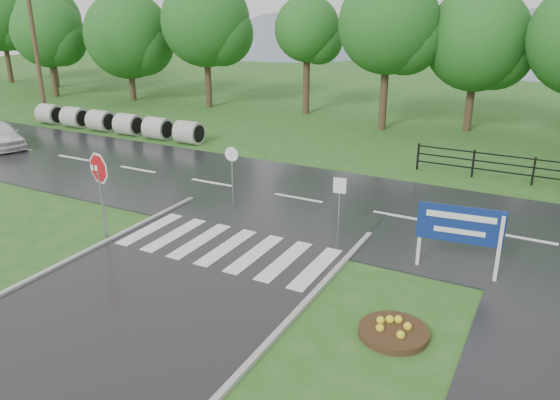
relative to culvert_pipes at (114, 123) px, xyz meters
The scene contains 15 objects.
ground 20.62m from the culvert_pipes, 46.70° to the right, with size 120.00×120.00×0.00m, color #295B1E.
main_road 15.01m from the culvert_pipes, 19.48° to the right, with size 90.00×8.00×0.04m, color black.
walkway 25.18m from the culvert_pipes, 25.92° to the right, with size 2.20×11.00×0.04m, color #2A2A2D.
crosswalk 17.32m from the culvert_pipes, 35.27° to the right, with size 6.50×2.80×0.02m.
fence_west 21.91m from the culvert_pipes, ahead, with size 9.58×0.08×1.20m.
hills 55.42m from the culvert_pipes, 70.58° to the left, with size 102.00×48.00×48.00m.
treeline 17.62m from the culvert_pipes, 30.73° to the left, with size 83.20×5.20×10.00m.
culvert_pipes is the anchor object (origin of this frame).
stop_sign 15.19m from the culvert_pipes, 47.27° to the right, with size 1.29×0.35×2.99m.
estate_billboard 22.29m from the culvert_pipes, 22.07° to the right, with size 2.28×0.33×2.01m.
flower_bed 23.39m from the culvert_pipes, 31.11° to the right, with size 1.60×1.60×0.32m.
reg_sign_small 18.20m from the culvert_pipes, 23.44° to the right, with size 0.42×0.08×1.88m.
reg_sign_round 14.11m from the culvert_pipes, 28.88° to the right, with size 0.52×0.09×2.26m.
car_white 5.95m from the culvert_pipes, 117.86° to the right, with size 3.91×1.57×1.33m, color white.
utility_pole_west 7.17m from the culvert_pipes, behind, with size 1.41×0.26×7.93m.
Camera 1 is at (8.56, -7.66, 7.21)m, focal length 35.00 mm.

